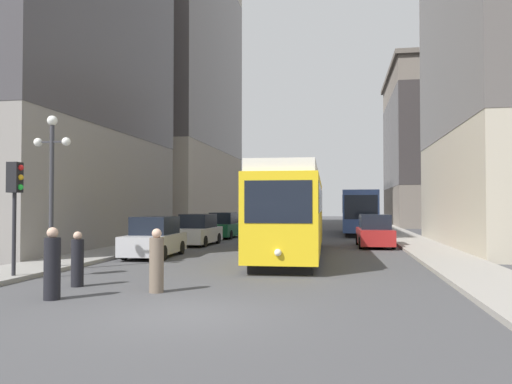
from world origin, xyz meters
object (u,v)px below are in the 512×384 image
object	(u,v)px
parked_car_left_near	(224,226)
pedestrian_crossing_far	(77,261)
parked_car_right_far	(374,232)
pedestrian_crossing_near	(52,266)
parked_car_left_mid	(155,238)
streetcar	(292,210)
traffic_light_near_left	(15,188)
parked_car_left_far	(198,231)
lamp_post_left_near	(52,167)
transit_bus	(359,210)
pedestrian_on_sidewalk	(157,263)

from	to	relation	value
parked_car_left_near	pedestrian_crossing_far	world-z (taller)	parked_car_left_near
parked_car_right_far	pedestrian_crossing_near	bearing A→B (deg)	61.83
parked_car_left_mid	pedestrian_crossing_near	bearing A→B (deg)	-85.00
streetcar	traffic_light_near_left	world-z (taller)	streetcar
parked_car_left_near	traffic_light_near_left	bearing A→B (deg)	-93.01
parked_car_left_near	parked_car_left_mid	distance (m)	13.72
streetcar	pedestrian_crossing_far	bearing A→B (deg)	-119.54
parked_car_left_near	pedestrian_crossing_near	size ratio (longest dim) A/B	2.80
parked_car_left_far	pedestrian_crossing_near	size ratio (longest dim) A/B	2.57
pedestrian_crossing_far	parked_car_left_near	bearing A→B (deg)	-55.36
streetcar	lamp_post_left_near	world-z (taller)	lamp_post_left_near
transit_bus	parked_car_left_far	bearing A→B (deg)	-125.05
transit_bus	pedestrian_crossing_far	world-z (taller)	transit_bus
parked_car_left_mid	streetcar	bearing A→B (deg)	12.01
transit_bus	lamp_post_left_near	bearing A→B (deg)	-113.84
transit_bus	parked_car_left_near	size ratio (longest dim) A/B	2.40
parked_car_left_near	streetcar	bearing A→B (deg)	-61.93
transit_bus	pedestrian_crossing_near	distance (m)	32.08
transit_bus	pedestrian_on_sidewalk	xyz separation A→B (m)	(-6.25, -29.53, -1.15)
parked_car_left_near	parked_car_left_far	bearing A→B (deg)	-88.49
parked_car_left_far	pedestrian_crossing_far	world-z (taller)	parked_car_left_far
streetcar	parked_car_left_mid	bearing A→B (deg)	-167.57
streetcar	parked_car_left_far	xyz separation A→B (m)	(-6.09, 5.43, -1.26)
parked_car_left_near	pedestrian_on_sidewalk	size ratio (longest dim) A/B	2.93
streetcar	pedestrian_on_sidewalk	world-z (taller)	streetcar
parked_car_left_mid	parked_car_right_far	size ratio (longest dim) A/B	0.96
streetcar	traffic_light_near_left	size ratio (longest dim) A/B	4.07
traffic_light_near_left	streetcar	bearing A→B (deg)	49.50
streetcar	parked_car_left_near	xyz separation A→B (m)	(-6.09, 12.18, -1.26)
parked_car_left_mid	pedestrian_crossing_near	xyz separation A→B (m)	(1.29, -10.33, -0.01)
pedestrian_crossing_near	lamp_post_left_near	size ratio (longest dim) A/B	0.33
streetcar	parked_car_right_far	world-z (taller)	streetcar
streetcar	parked_car_left_far	bearing A→B (deg)	136.53
parked_car_left_mid	pedestrian_on_sidewalk	xyz separation A→B (m)	(3.46, -8.91, -0.05)
streetcar	transit_bus	xyz separation A→B (m)	(3.62, 19.08, -0.15)
streetcar	parked_car_left_mid	size ratio (longest dim) A/B	3.18
pedestrian_on_sidewalk	pedestrian_crossing_near	bearing A→B (deg)	-107.08
parked_car_left_near	pedestrian_crossing_near	distance (m)	24.08
transit_bus	traffic_light_near_left	xyz separation A→B (m)	(-11.39, -28.17, 0.91)
lamp_post_left_near	pedestrian_on_sidewalk	bearing A→B (deg)	-34.72
pedestrian_crossing_near	lamp_post_left_near	distance (m)	6.69
streetcar	lamp_post_left_near	bearing A→B (deg)	-141.60
transit_bus	pedestrian_crossing_far	distance (m)	30.31
parked_car_left_mid	pedestrian_on_sidewalk	distance (m)	9.56
transit_bus	lamp_post_left_near	size ratio (longest dim) A/B	2.21
transit_bus	parked_car_left_mid	bearing A→B (deg)	-114.84
parked_car_right_far	lamp_post_left_near	size ratio (longest dim) A/B	0.87
pedestrian_crossing_near	lamp_post_left_near	xyz separation A→B (m)	(-3.19, 5.13, 2.87)
pedestrian_crossing_far	pedestrian_on_sidewalk	distance (m)	2.65
parked_car_right_far	parked_car_left_far	world-z (taller)	same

